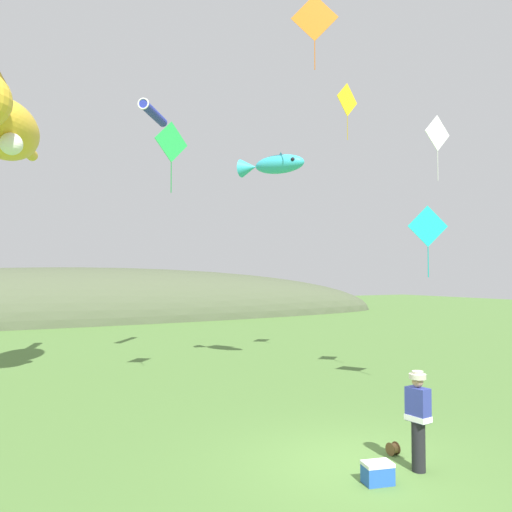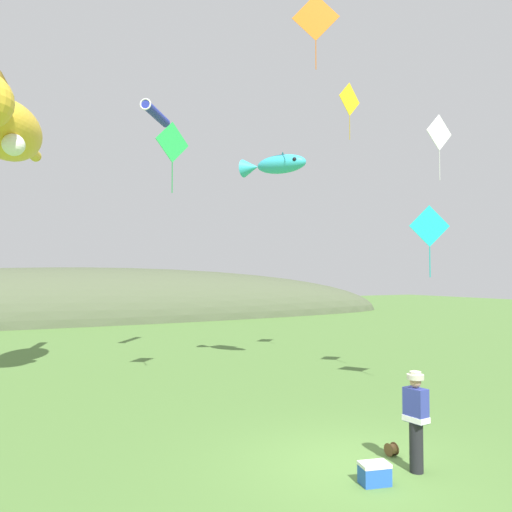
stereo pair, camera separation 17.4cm
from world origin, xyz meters
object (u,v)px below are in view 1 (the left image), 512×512
kite_fish_windsock (272,165)px  kite_diamond_orange (315,18)px  festival_attendant (418,417)px  kite_giant_cat (0,125)px  kite_diamond_teal (428,227)px  kite_tube_streamer (153,113)px  kite_spool (393,449)px  picnic_cooler (378,473)px  kite_diamond_white (437,134)px  kite_diamond_green (171,143)px  kite_diamond_gold (347,100)px

kite_fish_windsock → kite_diamond_orange: bearing=-94.8°
festival_attendant → kite_giant_cat: (-6.64, 10.20, 7.07)m
kite_fish_windsock → kite_diamond_teal: kite_fish_windsock is taller
kite_tube_streamer → kite_diamond_orange: 7.15m
kite_spool → kite_fish_windsock: (1.98, 8.13, 7.37)m
kite_spool → kite_fish_windsock: 11.15m
picnic_cooler → kite_diamond_white: (6.00, 3.99, 7.56)m
kite_diamond_orange → kite_diamond_green: bearing=159.3°
festival_attendant → kite_diamond_green: size_ratio=0.84×
kite_giant_cat → kite_spool: bearing=-54.0°
kite_spool → kite_diamond_orange: size_ratio=0.10×
festival_attendant → kite_tube_streamer: size_ratio=0.84×
kite_spool → kite_diamond_white: size_ratio=0.12×
festival_attendant → kite_diamond_white: (4.99, 3.93, 6.79)m
kite_tube_streamer → kite_diamond_white: kite_tube_streamer is taller
kite_diamond_teal → kite_diamond_white: 2.84m
kite_fish_windsock → kite_spool: bearing=-103.7°
picnic_cooler → kite_diamond_gold: size_ratio=0.25×
kite_giant_cat → kite_diamond_gold: size_ratio=3.10×
kite_diamond_green → kite_diamond_gold: size_ratio=0.97×
kite_spool → kite_diamond_teal: bearing=35.6°
kite_spool → kite_tube_streamer: size_ratio=0.12×
festival_attendant → kite_diamond_white: kite_diamond_white is taller
festival_attendant → kite_giant_cat: bearing=123.1°
kite_diamond_green → kite_diamond_orange: size_ratio=0.89×
kite_tube_streamer → kite_diamond_gold: size_ratio=0.97×
picnic_cooler → kite_tube_streamer: kite_tube_streamer is taller
kite_fish_windsock → kite_diamond_gold: size_ratio=1.14×
kite_spool → kite_diamond_teal: kite_diamond_teal is taller
festival_attendant → picnic_cooler: bearing=-176.5°
kite_giant_cat → kite_diamond_green: (4.47, -2.79, -0.62)m
kite_diamond_gold → picnic_cooler: bearing=-126.0°
kite_spool → kite_diamond_white: 9.54m
kite_tube_streamer → kite_diamond_orange: size_ratio=0.89×
kite_tube_streamer → kite_diamond_gold: (6.35, -3.82, 0.38)m
kite_giant_cat → kite_diamond_orange: (8.53, -4.33, 3.41)m
festival_attendant → kite_spool: 1.18m
kite_spool → kite_giant_cat: size_ratio=0.04×
kite_diamond_gold → kite_diamond_orange: bearing=-143.2°
kite_fish_windsock → kite_diamond_teal: (2.48, -4.93, -2.57)m
kite_spool → kite_tube_streamer: kite_tube_streamer is taller
kite_diamond_green → kite_fish_windsock: bearing=19.6°
kite_spool → kite_giant_cat: 14.02m
kite_tube_streamer → kite_diamond_teal: 11.08m
kite_tube_streamer → kite_diamond_white: 10.47m
picnic_cooler → kite_diamond_white: size_ratio=0.28×
kite_giant_cat → kite_diamond_white: 13.21m
picnic_cooler → kite_diamond_green: 10.45m
kite_diamond_green → kite_diamond_teal: (6.79, -3.40, -2.47)m
kite_tube_streamer → festival_attendant: bearing=-83.4°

